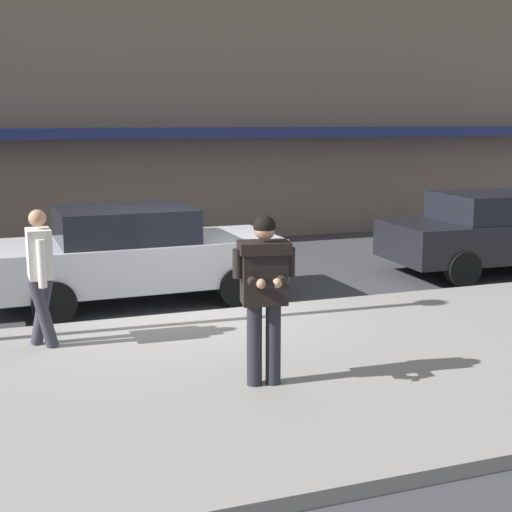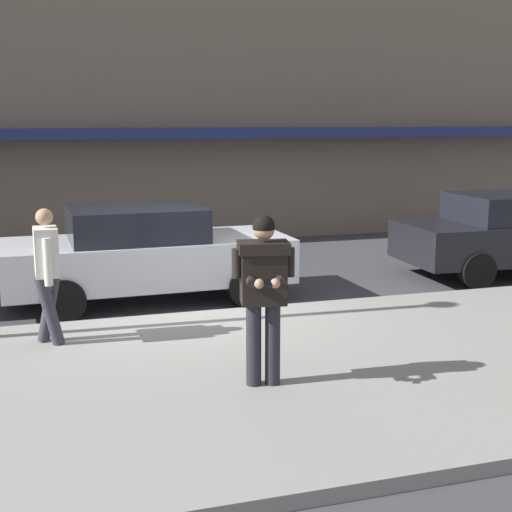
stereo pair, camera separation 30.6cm
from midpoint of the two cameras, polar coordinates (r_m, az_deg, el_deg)
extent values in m
plane|color=#3D3D42|center=(10.65, -5.10, -4.94)|extent=(80.00, 80.00, 0.00)
cube|color=gray|center=(8.32, 5.98, -9.01)|extent=(32.00, 5.30, 0.14)
cube|color=silver|center=(10.94, -0.02, -4.46)|extent=(28.00, 0.12, 0.01)
cube|color=navy|center=(16.48, -6.41, 9.75)|extent=(26.60, 0.70, 0.24)
cube|color=silver|center=(11.56, -7.85, -0.34)|extent=(4.54, 1.93, 0.70)
cube|color=black|center=(11.42, -8.81, 2.61)|extent=(2.11, 1.69, 0.52)
cylinder|color=black|center=(12.76, -2.38, -0.79)|extent=(0.65, 0.24, 0.64)
cylinder|color=black|center=(11.17, 0.09, -2.47)|extent=(0.65, 0.24, 0.64)
cylinder|color=black|center=(12.29, -14.97, -1.60)|extent=(0.65, 0.24, 0.64)
cylinder|color=black|center=(10.63, -14.33, -3.49)|extent=(0.65, 0.24, 0.64)
cube|color=black|center=(14.19, 20.38, 3.64)|extent=(2.12, 1.70, 0.52)
cylinder|color=black|center=(14.39, 14.22, 0.21)|extent=(0.65, 0.24, 0.64)
cylinder|color=black|center=(12.96, 17.93, -1.13)|extent=(0.65, 0.24, 0.64)
cylinder|color=#23232B|center=(7.52, 2.51, -7.04)|extent=(0.16, 0.16, 0.88)
cylinder|color=#23232B|center=(7.49, 0.99, -7.10)|extent=(0.16, 0.16, 0.88)
cube|color=black|center=(7.31, 1.79, -1.39)|extent=(0.51, 0.38, 0.64)
cube|color=black|center=(7.26, 1.80, 0.69)|extent=(0.57, 0.43, 0.12)
cylinder|color=black|center=(7.33, 3.88, -0.49)|extent=(0.11, 0.11, 0.30)
cylinder|color=black|center=(7.19, 3.15, -1.94)|extent=(0.15, 0.31, 0.10)
sphere|color=tan|center=(7.04, 2.81, -2.20)|extent=(0.10, 0.10, 0.10)
cylinder|color=black|center=(7.25, -0.32, -0.60)|extent=(0.11, 0.11, 0.30)
cylinder|color=black|center=(7.14, 0.80, -2.00)|extent=(0.15, 0.31, 0.10)
sphere|color=tan|center=(7.02, 1.50, -2.24)|extent=(0.10, 0.10, 0.10)
cube|color=black|center=(6.99, 2.21, -2.30)|extent=(0.10, 0.15, 0.07)
sphere|color=tan|center=(7.20, 1.85, 2.14)|extent=(0.22, 0.22, 0.22)
sphere|color=black|center=(7.19, 1.85, 2.38)|extent=(0.23, 0.23, 0.23)
cylinder|color=#33333D|center=(9.28, -15.33, -4.02)|extent=(0.33, 0.16, 0.87)
cylinder|color=#33333D|center=(9.11, -15.25, -4.29)|extent=(0.33, 0.16, 0.87)
cube|color=silver|center=(9.04, -15.52, 0.32)|extent=(0.29, 0.43, 0.60)
cylinder|color=silver|center=(9.30, -15.60, 0.10)|extent=(0.10, 0.10, 0.58)
cylinder|color=silver|center=(8.81, -15.38, -0.47)|extent=(0.10, 0.10, 0.58)
sphere|color=tan|center=(8.98, -15.65, 3.02)|extent=(0.21, 0.21, 0.21)
camera|label=1|loc=(0.15, -88.82, 0.23)|focal=50.00mm
camera|label=2|loc=(0.15, 91.18, -0.23)|focal=50.00mm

